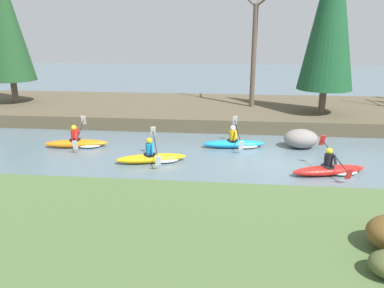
% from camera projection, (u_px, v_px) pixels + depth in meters
% --- Properties ---
extents(ground_plane, '(90.00, 90.00, 0.00)m').
position_uv_depth(ground_plane, '(282.00, 165.00, 14.29)').
color(ground_plane, slate).
extents(riverbank_near, '(44.00, 6.21, 0.59)m').
position_uv_depth(riverbank_near, '(321.00, 255.00, 8.04)').
color(riverbank_near, '#4C6638').
rests_on(riverbank_near, ground).
extents(riverbank_far, '(44.00, 8.14, 0.68)m').
position_uv_depth(riverbank_far, '(265.00, 112.00, 22.15)').
color(riverbank_far, brown).
rests_on(riverbank_far, ground).
extents(conifer_tree_far_left, '(2.79, 2.79, 8.11)m').
position_uv_depth(conifer_tree_far_left, '(5.00, 22.00, 21.65)').
color(conifer_tree_far_left, brown).
rests_on(conifer_tree_far_left, riverbank_far).
extents(conifer_tree_left, '(2.82, 2.82, 9.17)m').
position_uv_depth(conifer_tree_left, '(332.00, 10.00, 18.52)').
color(conifer_tree_left, brown).
rests_on(conifer_tree_left, riverbank_far).
extents(bare_tree_upstream, '(4.13, 4.08, 7.55)m').
position_uv_depth(bare_tree_upstream, '(255.00, 44.00, 20.93)').
color(bare_tree_upstream, brown).
rests_on(bare_tree_upstream, riverbank_far).
extents(kayaker_lead, '(2.77, 2.04, 1.20)m').
position_uv_depth(kayaker_lead, '(332.00, 169.00, 13.31)').
color(kayaker_lead, red).
rests_on(kayaker_lead, ground).
extents(kayaker_middle, '(2.80, 2.07, 1.20)m').
position_uv_depth(kayaker_middle, '(236.00, 143.00, 16.41)').
color(kayaker_middle, '#1993D6').
rests_on(kayaker_middle, ground).
extents(kayaker_trailing, '(2.77, 2.03, 1.20)m').
position_uv_depth(kayaker_trailing, '(154.00, 157.00, 14.56)').
color(kayaker_trailing, yellow).
rests_on(kayaker_trailing, ground).
extents(kayaker_far_back, '(2.79, 2.06, 1.20)m').
position_uv_depth(kayaker_far_back, '(79.00, 143.00, 16.46)').
color(kayaker_far_back, orange).
rests_on(kayaker_far_back, ground).
extents(boulder_midstream, '(1.47, 1.15, 0.83)m').
position_uv_depth(boulder_midstream, '(301.00, 139.00, 16.33)').
color(boulder_midstream, gray).
rests_on(boulder_midstream, ground).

